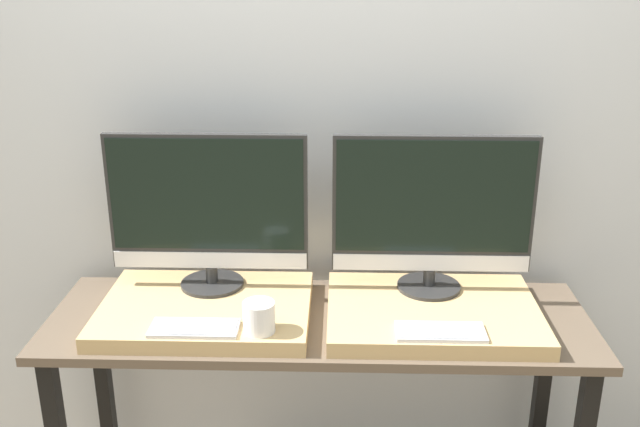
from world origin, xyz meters
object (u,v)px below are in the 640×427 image
at_px(keyboard_left, 194,328).
at_px(keyboard_right, 441,332).
at_px(monitor_left, 208,209).
at_px(mug, 259,317).
at_px(monitor_right, 433,211).

distance_m(keyboard_left, keyboard_right, 0.73).
bearing_deg(keyboard_right, keyboard_left, 180.00).
bearing_deg(monitor_left, keyboard_right, -22.85).
height_order(keyboard_left, keyboard_right, same).
height_order(monitor_left, keyboard_right, monitor_left).
height_order(mug, keyboard_right, mug).
height_order(keyboard_left, mug, mug).
relative_size(monitor_left, keyboard_right, 2.47).
relative_size(mug, monitor_right, 0.15).
distance_m(monitor_right, keyboard_right, 0.41).
distance_m(monitor_left, monitor_right, 0.73).
bearing_deg(monitor_right, keyboard_right, -90.00).
height_order(keyboard_left, monitor_right, monitor_right).
distance_m(keyboard_left, monitor_right, 0.84).
relative_size(monitor_left, monitor_right, 1.00).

